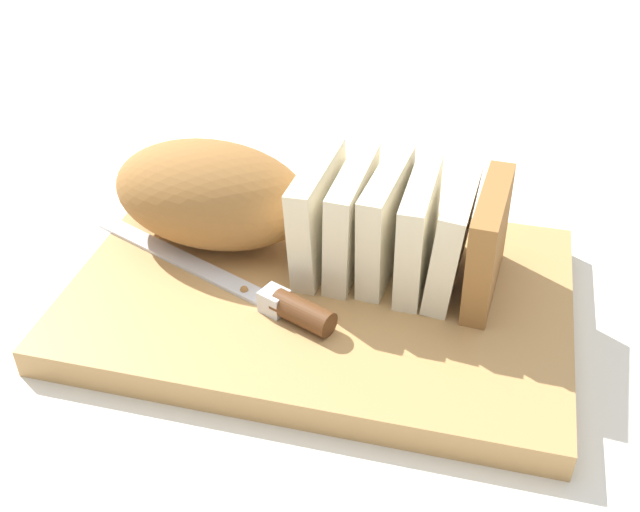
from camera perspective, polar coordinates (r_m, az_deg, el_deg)
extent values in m
plane|color=silver|center=(0.65, 0.00, -3.89)|extent=(3.00, 3.00, 0.00)
cube|color=tan|center=(0.64, 0.00, -3.05)|extent=(0.41, 0.28, 0.02)
ellipsoid|color=#996633|center=(0.67, -8.08, 4.56)|extent=(0.18, 0.11, 0.09)
cube|color=beige|center=(0.64, -0.11, 3.14)|extent=(0.03, 0.10, 0.09)
cube|color=beige|center=(0.63, 2.36, 2.83)|extent=(0.02, 0.10, 0.09)
cube|color=beige|center=(0.63, 4.90, 2.57)|extent=(0.03, 0.10, 0.09)
cube|color=beige|center=(0.62, 7.32, 1.96)|extent=(0.02, 0.10, 0.09)
cube|color=beige|center=(0.62, 9.84, 1.52)|extent=(0.03, 0.10, 0.09)
cube|color=#996633|center=(0.62, 12.35, 0.94)|extent=(0.03, 0.10, 0.09)
cube|color=silver|center=(0.67, -10.13, -0.55)|extent=(0.19, 0.09, 0.00)
cylinder|color=#593319|center=(0.59, -1.51, -4.20)|extent=(0.05, 0.04, 0.02)
cube|color=silver|center=(0.60, -3.42, -3.34)|extent=(0.03, 0.02, 0.02)
sphere|color=#996633|center=(0.63, -5.65, -2.51)|extent=(0.01, 0.01, 0.01)
sphere|color=#996633|center=(0.63, 1.28, -2.32)|extent=(0.01, 0.01, 0.01)
sphere|color=#996633|center=(0.64, 1.17, -1.01)|extent=(0.01, 0.01, 0.01)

